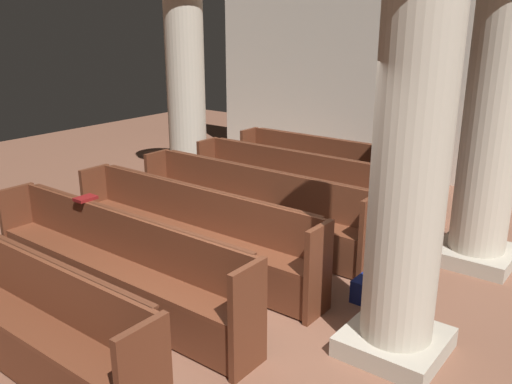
# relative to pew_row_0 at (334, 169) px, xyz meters

# --- Properties ---
(ground_plane) EXTENTS (19.20, 19.20, 0.00)m
(ground_plane) POSITION_rel_pew_row_0_xyz_m (1.09, -4.05, -0.52)
(ground_plane) COLOR brown
(back_wall) EXTENTS (10.00, 0.16, 4.50)m
(back_wall) POSITION_rel_pew_row_0_xyz_m (1.09, 2.03, 1.73)
(back_wall) COLOR beige
(back_wall) RESTS_ON ground
(pew_row_0) EXTENTS (3.47, 0.47, 0.96)m
(pew_row_0) POSITION_rel_pew_row_0_xyz_m (0.00, 0.00, 0.00)
(pew_row_0) COLOR brown
(pew_row_0) RESTS_ON ground
(pew_row_1) EXTENTS (3.47, 0.46, 0.96)m
(pew_row_1) POSITION_rel_pew_row_0_xyz_m (0.00, -1.09, 0.00)
(pew_row_1) COLOR brown
(pew_row_1) RESTS_ON ground
(pew_row_2) EXTENTS (3.47, 0.46, 0.96)m
(pew_row_2) POSITION_rel_pew_row_0_xyz_m (0.00, -2.18, 0.00)
(pew_row_2) COLOR brown
(pew_row_2) RESTS_ON ground
(pew_row_3) EXTENTS (3.47, 0.46, 0.96)m
(pew_row_3) POSITION_rel_pew_row_0_xyz_m (0.00, -3.26, 0.00)
(pew_row_3) COLOR brown
(pew_row_3) RESTS_ON ground
(pew_row_4) EXTENTS (3.47, 0.46, 0.96)m
(pew_row_4) POSITION_rel_pew_row_0_xyz_m (0.00, -4.35, 0.00)
(pew_row_4) COLOR brown
(pew_row_4) RESTS_ON ground
(pew_row_5) EXTENTS (3.47, 0.47, 0.96)m
(pew_row_5) POSITION_rel_pew_row_0_xyz_m (0.00, -5.44, 0.00)
(pew_row_5) COLOR brown
(pew_row_5) RESTS_ON ground
(pillar_aisle_side) EXTENTS (0.94, 0.94, 3.51)m
(pillar_aisle_side) POSITION_rel_pew_row_0_xyz_m (2.55, -1.02, 1.31)
(pillar_aisle_side) COLOR #B6AD9A
(pillar_aisle_side) RESTS_ON ground
(pillar_far_side) EXTENTS (0.94, 0.94, 3.51)m
(pillar_far_side) POSITION_rel_pew_row_0_xyz_m (-2.50, -0.75, 1.31)
(pillar_far_side) COLOR #B6AD9A
(pillar_far_side) RESTS_ON ground
(pillar_aisle_rear) EXTENTS (0.90, 0.90, 3.51)m
(pillar_aisle_rear) POSITION_rel_pew_row_0_xyz_m (2.55, -3.37, 1.31)
(pillar_aisle_rear) COLOR #B6AD9A
(pillar_aisle_rear) RESTS_ON ground
(lectern) EXTENTS (0.48, 0.45, 1.08)m
(lectern) POSITION_rel_pew_row_0_xyz_m (0.50, 1.32, -0.06)
(lectern) COLOR brown
(lectern) RESTS_ON ground
(hymn_book) EXTENTS (0.15, 0.22, 0.03)m
(hymn_book) POSITION_rel_pew_row_0_xyz_m (-0.66, -4.16, 0.46)
(hymn_book) COLOR maroon
(hymn_book) RESTS_ON pew_row_4
(kneeler_box_navy) EXTENTS (0.40, 0.29, 0.24)m
(kneeler_box_navy) POSITION_rel_pew_row_0_xyz_m (2.02, -2.70, -0.40)
(kneeler_box_navy) COLOR navy
(kneeler_box_navy) RESTS_ON ground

